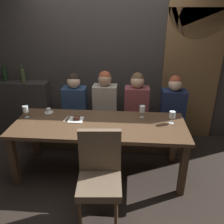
# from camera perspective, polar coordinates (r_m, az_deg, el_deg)

# --- Properties ---
(ground) EXTENTS (9.00, 9.00, 0.00)m
(ground) POSITION_cam_1_polar(r_m,az_deg,el_deg) (3.42, -2.81, -13.96)
(ground) COLOR black
(back_wall_tiled) EXTENTS (6.00, 0.12, 3.00)m
(back_wall_tiled) POSITION_cam_1_polar(r_m,az_deg,el_deg) (3.96, -1.01, 15.23)
(back_wall_tiled) COLOR #383330
(back_wall_tiled) RESTS_ON ground
(arched_door) EXTENTS (0.90, 0.05, 2.55)m
(arched_door) POSITION_cam_1_polar(r_m,az_deg,el_deg) (4.01, 18.94, 12.15)
(arched_door) COLOR brown
(arched_door) RESTS_ON ground
(back_counter) EXTENTS (1.10, 0.28, 0.95)m
(back_counter) POSITION_cam_1_polar(r_m,az_deg,el_deg) (4.49, -21.26, 1.01)
(back_counter) COLOR #2F2B29
(back_counter) RESTS_ON ground
(dining_table) EXTENTS (2.20, 0.84, 0.74)m
(dining_table) POSITION_cam_1_polar(r_m,az_deg,el_deg) (3.06, -3.06, -4.29)
(dining_table) COLOR #493422
(dining_table) RESTS_ON ground
(banquette_bench) EXTENTS (2.50, 0.44, 0.45)m
(banquette_bench) POSITION_cam_1_polar(r_m,az_deg,el_deg) (3.88, -1.60, -4.93)
(banquette_bench) COLOR #4A3C2E
(banquette_bench) RESTS_ON ground
(chair_near_side) EXTENTS (0.47, 0.47, 0.98)m
(chair_near_side) POSITION_cam_1_polar(r_m,az_deg,el_deg) (2.50, -2.98, -14.09)
(chair_near_side) COLOR brown
(chair_near_side) RESTS_ON ground
(diner_redhead) EXTENTS (0.36, 0.24, 0.75)m
(diner_redhead) POSITION_cam_1_polar(r_m,az_deg,el_deg) (3.72, -8.96, 3.26)
(diner_redhead) COLOR navy
(diner_redhead) RESTS_ON banquette_bench
(diner_bearded) EXTENTS (0.36, 0.24, 0.79)m
(diner_bearded) POSITION_cam_1_polar(r_m,az_deg,el_deg) (3.63, -1.72, 3.41)
(diner_bearded) COLOR #9E9384
(diner_bearded) RESTS_ON banquette_bench
(diner_far_end) EXTENTS (0.36, 0.24, 0.79)m
(diner_far_end) POSITION_cam_1_polar(r_m,az_deg,el_deg) (3.58, 5.94, 2.93)
(diner_far_end) COLOR brown
(diner_far_end) RESTS_ON banquette_bench
(diner_near_end) EXTENTS (0.36, 0.24, 0.75)m
(diner_near_end) POSITION_cam_1_polar(r_m,az_deg,el_deg) (3.67, 14.55, 2.47)
(diner_near_end) COLOR #192342
(diner_near_end) RESTS_ON banquette_bench
(wine_bottle_dark_red) EXTENTS (0.08, 0.08, 0.33)m
(wine_bottle_dark_red) POSITION_cam_1_polar(r_m,az_deg,el_deg) (4.42, -24.44, 8.34)
(wine_bottle_dark_red) COLOR black
(wine_bottle_dark_red) RESTS_ON back_counter
(wine_bottle_pale_label) EXTENTS (0.08, 0.08, 0.33)m
(wine_bottle_pale_label) POSITION_cam_1_polar(r_m,az_deg,el_deg) (4.23, -20.71, 8.33)
(wine_bottle_pale_label) COLOR #384728
(wine_bottle_pale_label) RESTS_ON back_counter
(wine_glass_end_right) EXTENTS (0.08, 0.08, 0.16)m
(wine_glass_end_right) POSITION_cam_1_polar(r_m,az_deg,el_deg) (3.35, -20.10, 0.62)
(wine_glass_end_right) COLOR silver
(wine_glass_end_right) RESTS_ON dining_table
(wine_glass_end_left) EXTENTS (0.08, 0.08, 0.16)m
(wine_glass_end_left) POSITION_cam_1_polar(r_m,az_deg,el_deg) (3.08, 14.29, -0.69)
(wine_glass_end_left) COLOR silver
(wine_glass_end_left) RESTS_ON dining_table
(wine_glass_center_back) EXTENTS (0.08, 0.08, 0.16)m
(wine_glass_center_back) POSITION_cam_1_polar(r_m,az_deg,el_deg) (3.17, 7.32, 0.66)
(wine_glass_center_back) COLOR silver
(wine_glass_center_back) RESTS_ON dining_table
(espresso_cup) EXTENTS (0.12, 0.12, 0.06)m
(espresso_cup) POSITION_cam_1_polar(r_m,az_deg,el_deg) (3.44, -14.99, 0.27)
(espresso_cup) COLOR white
(espresso_cup) RESTS_ON dining_table
(dessert_plate) EXTENTS (0.19, 0.19, 0.05)m
(dessert_plate) POSITION_cam_1_polar(r_m,az_deg,el_deg) (3.14, -8.63, -1.74)
(dessert_plate) COLOR white
(dessert_plate) RESTS_ON dining_table
(fork_on_table) EXTENTS (0.04, 0.17, 0.01)m
(fork_on_table) POSITION_cam_1_polar(r_m,az_deg,el_deg) (3.21, -11.00, -1.57)
(fork_on_table) COLOR silver
(fork_on_table) RESTS_ON dining_table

